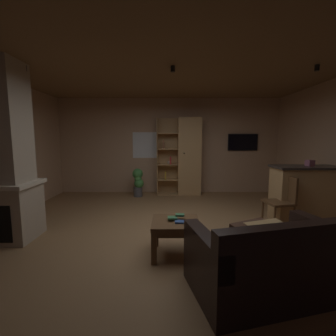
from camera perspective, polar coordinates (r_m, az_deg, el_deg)
name	(u,v)px	position (r m, az deg, el deg)	size (l,w,h in m)	color
floor	(168,233)	(4.05, 0.03, -15.76)	(6.29, 6.03, 0.02)	olive
wall_back	(168,146)	(6.78, -0.11, 5.36)	(6.41, 0.06, 2.71)	tan
ceiling	(168,63)	(3.91, 0.03, 24.33)	(6.29, 6.03, 0.02)	brown
window_pane_back	(144,145)	(6.78, -6.03, 5.61)	(0.69, 0.01, 0.74)	white
bookshelf_cabinet	(185,157)	(6.54, 4.26, 2.73)	(1.23, 0.41, 2.15)	tan
kitchen_bar_counter	(311,194)	(5.15, 31.69, -5.46)	(1.49, 0.59, 1.07)	tan
tissue_box	(308,163)	(5.03, 31.21, 1.07)	(0.12, 0.12, 0.11)	#995972
leather_couch	(267,263)	(2.75, 23.12, -20.73)	(1.70, 1.20, 0.84)	black
coffee_table	(175,227)	(3.24, 1.62, -14.39)	(0.64, 0.59, 0.47)	brown
table_book_0	(178,222)	(3.14, 2.59, -13.07)	(0.12, 0.10, 0.02)	#2D4C8C
table_book_1	(171,218)	(3.21, 0.83, -12.15)	(0.13, 0.11, 0.03)	#387247
table_book_2	(179,215)	(3.25, 2.68, -11.44)	(0.12, 0.08, 0.03)	#387247
dining_chair	(281,198)	(4.58, 26.09, -6.72)	(0.48, 0.48, 0.92)	brown
potted_floor_plant	(137,181)	(6.39, -7.62, -3.30)	(0.31, 0.30, 0.77)	#4C4C51
wall_mounted_tv	(241,142)	(7.05, 17.60, 6.05)	(0.84, 0.06, 0.47)	black
track_light_spot_0	(23,68)	(4.45, -32.10, 20.06)	(0.07, 0.07, 0.09)	black
track_light_spot_1	(172,69)	(3.90, 0.92, 23.14)	(0.07, 0.07, 0.09)	black
track_light_spot_2	(315,68)	(4.47, 32.47, 19.99)	(0.07, 0.07, 0.09)	black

